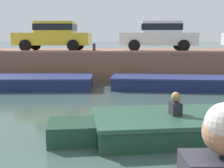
% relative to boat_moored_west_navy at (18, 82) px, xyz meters
% --- Properties ---
extents(ground_plane, '(400.00, 400.00, 0.00)m').
position_rel_boat_moored_west_navy_xyz_m(ground_plane, '(3.69, -4.41, -0.25)').
color(ground_plane, '#384C47').
extents(far_quay_wall, '(60.00, 6.00, 1.40)m').
position_rel_boat_moored_west_navy_xyz_m(far_quay_wall, '(3.69, 4.87, 0.45)').
color(far_quay_wall, brown).
rests_on(far_quay_wall, ground).
extents(far_wall_coping, '(60.00, 0.24, 0.08)m').
position_rel_boat_moored_west_navy_xyz_m(far_wall_coping, '(3.69, 1.99, 1.19)').
color(far_wall_coping, '#9F6C52').
rests_on(far_wall_coping, far_quay_wall).
extents(boat_moored_west_navy, '(6.73, 2.35, 0.51)m').
position_rel_boat_moored_west_navy_xyz_m(boat_moored_west_navy, '(0.00, 0.00, 0.00)').
color(boat_moored_west_navy, navy).
rests_on(boat_moored_west_navy, ground).
extents(boat_moored_central_navy, '(5.84, 2.10, 0.51)m').
position_rel_boat_moored_west_navy_xyz_m(boat_moored_central_navy, '(6.54, 0.03, 0.00)').
color(boat_moored_central_navy, navy).
rests_on(boat_moored_central_navy, ground).
extents(motorboat_passing, '(5.93, 2.65, 0.96)m').
position_rel_boat_moored_west_navy_xyz_m(motorboat_passing, '(5.93, -6.17, -0.01)').
color(motorboat_passing, '#193828').
rests_on(motorboat_passing, ground).
extents(car_left_inner_yellow, '(3.99, 1.97, 1.54)m').
position_rel_boat_moored_west_navy_xyz_m(car_left_inner_yellow, '(0.66, 3.99, 1.99)').
color(car_left_inner_yellow, yellow).
rests_on(car_left_inner_yellow, far_quay_wall).
extents(car_centre_white, '(4.02, 1.95, 1.54)m').
position_rel_boat_moored_west_navy_xyz_m(car_centre_white, '(6.21, 3.99, 1.99)').
color(car_centre_white, white).
rests_on(car_centre_white, far_quay_wall).
extents(mooring_bollard_mid, '(0.15, 0.15, 0.44)m').
position_rel_boat_moored_west_navy_xyz_m(mooring_bollard_mid, '(2.97, 2.12, 1.38)').
color(mooring_bollard_mid, '#2D2B28').
rests_on(mooring_bollard_mid, far_quay_wall).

